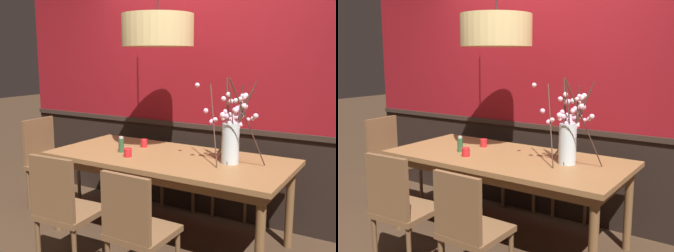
% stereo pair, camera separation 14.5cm
% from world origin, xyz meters
% --- Properties ---
extents(ground_plane, '(24.00, 24.00, 0.00)m').
position_xyz_m(ground_plane, '(0.00, 0.00, 0.00)').
color(ground_plane, '#422D1E').
extents(back_wall, '(4.81, 0.14, 2.95)m').
position_xyz_m(back_wall, '(0.00, 0.75, 1.46)').
color(back_wall, black).
rests_on(back_wall, ground).
extents(dining_table, '(2.15, 0.98, 0.77)m').
position_xyz_m(dining_table, '(0.00, 0.00, 0.70)').
color(dining_table, olive).
rests_on(dining_table, ground).
extents(chair_head_west_end, '(0.45, 0.45, 0.98)m').
position_xyz_m(chair_head_west_end, '(-1.54, -0.00, 0.54)').
color(chair_head_west_end, brown).
rests_on(chair_head_west_end, ground).
extents(chair_far_side_left, '(0.46, 0.44, 0.97)m').
position_xyz_m(chair_far_side_left, '(-0.28, 0.88, 0.53)').
color(chair_far_side_left, brown).
rests_on(chair_far_side_left, ground).
extents(chair_far_side_right, '(0.42, 0.40, 0.94)m').
position_xyz_m(chair_far_side_right, '(0.30, 0.91, 0.53)').
color(chair_far_side_right, brown).
rests_on(chair_far_side_right, ground).
extents(chair_near_side_right, '(0.41, 0.43, 0.91)m').
position_xyz_m(chair_near_side_right, '(0.29, -0.88, 0.50)').
color(chair_near_side_right, brown).
rests_on(chair_near_side_right, ground).
extents(chair_near_side_left, '(0.44, 0.46, 0.94)m').
position_xyz_m(chair_near_side_left, '(-0.36, -0.91, 0.53)').
color(chair_near_side_left, brown).
rests_on(chair_near_side_left, ground).
extents(vase_with_blossoms, '(0.53, 0.56, 0.72)m').
position_xyz_m(vase_with_blossoms, '(0.56, 0.09, 1.01)').
color(vase_with_blossoms, silver).
rests_on(vase_with_blossoms, dining_table).
extents(candle_holder_nearer_center, '(0.08, 0.08, 0.08)m').
position_xyz_m(candle_holder_nearer_center, '(-0.29, -0.21, 0.81)').
color(candle_holder_nearer_center, red).
rests_on(candle_holder_nearer_center, dining_table).
extents(candle_holder_nearer_edge, '(0.07, 0.07, 0.08)m').
position_xyz_m(candle_holder_nearer_edge, '(-0.38, 0.18, 0.81)').
color(candle_holder_nearer_edge, red).
rests_on(candle_holder_nearer_edge, dining_table).
extents(condiment_bottle, '(0.05, 0.05, 0.15)m').
position_xyz_m(condiment_bottle, '(-0.44, -0.10, 0.84)').
color(condiment_bottle, '#2D5633').
rests_on(condiment_bottle, dining_table).
extents(pendant_lamp, '(0.62, 0.62, 1.22)m').
position_xyz_m(pendant_lamp, '(-0.12, 0.03, 1.86)').
color(pendant_lamp, tan).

